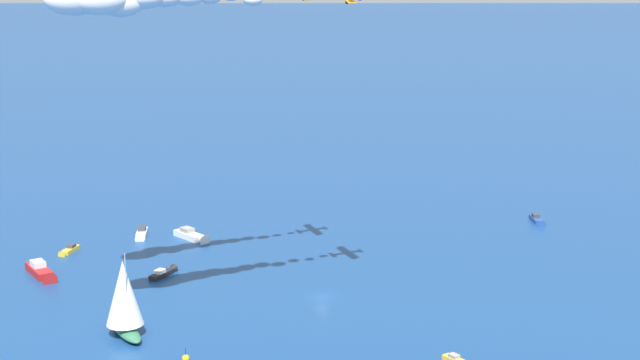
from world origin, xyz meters
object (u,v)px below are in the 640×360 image
Objects in this scene: motorboat_offshore at (69,251)px; motorboat_outer_ring_a at (141,234)px; marker_buoy at (186,358)px; motorboat_mid_cluster at (42,272)px; sailboat_far_port at (124,297)px; motorboat_ahead at (537,220)px; motorboat_outer_ring_c at (164,273)px; motorboat_trailing at (193,236)px.

motorboat_outer_ring_a is (6.58, 15.26, 0.12)m from motorboat_offshore.
motorboat_offshore is 60.35m from marker_buoy.
sailboat_far_port is at bearing -28.97° from motorboat_mid_cluster.
marker_buoy reaches higher than motorboat_offshore.
marker_buoy is at bearing -18.39° from sailboat_far_port.
motorboat_ahead is 84.85m from motorboat_outer_ring_a.
motorboat_outer_ring_a is 65.92m from marker_buoy.
motorboat_trailing is at bearing 108.90° from motorboat_outer_ring_c.
motorboat_outer_ring_a is at bearing 122.07° from sailboat_far_port.
motorboat_ahead is (78.38, 60.48, 0.08)m from motorboat_offshore.
motorboat_outer_ring_a is at bearing 130.15° from marker_buoy.
sailboat_far_port is 29.33m from motorboat_outer_ring_c.
motorboat_ahead reaches higher than motorboat_outer_ring_c.
sailboat_far_port reaches higher than motorboat_offshore.
motorboat_mid_cluster is (-30.40, 16.83, -5.35)m from sailboat_far_port.
marker_buoy is (13.81, -4.59, -5.80)m from sailboat_far_port.
sailboat_far_port is 35.16m from motorboat_mid_cluster.
motorboat_outer_ring_c is at bearing -129.87° from motorboat_ahead.
motorboat_ahead is at bearing 50.13° from motorboat_outer_ring_c.
sailboat_far_port is at bearing -68.51° from motorboat_outer_ring_c.
motorboat_trailing is at bearing 46.16° from motorboat_offshore.
motorboat_mid_cluster reaches higher than motorboat_outer_ring_a.
motorboat_outer_ring_c reaches higher than motorboat_offshore.
marker_buoy is at bearing -107.04° from motorboat_ahead.
motorboat_ahead is at bearing 64.66° from sailboat_far_port.
marker_buoy is at bearing -49.85° from motorboat_outer_ring_a.
motorboat_trailing is 34.05m from motorboat_mid_cluster.
marker_buoy is at bearing -52.18° from motorboat_outer_ring_c.
marker_buoy reaches higher than motorboat_outer_ring_a.
motorboat_offshore is 0.64× the size of motorboat_trailing.
sailboat_far_port is at bearing -57.93° from motorboat_outer_ring_a.
motorboat_offshore is at bearing 139.12° from sailboat_far_port.
motorboat_mid_cluster reaches higher than motorboat_outer_ring_c.
motorboat_ahead is 1.04× the size of motorboat_outer_ring_c.
motorboat_ahead is 104.43m from motorboat_mid_cluster.
sailboat_far_port reaches higher than motorboat_mid_cluster.
motorboat_outer_ring_c is (19.85, 9.95, -0.31)m from motorboat_mid_cluster.
motorboat_outer_ring_a is 3.65× the size of marker_buoy.
motorboat_mid_cluster is 1.53× the size of motorboat_outer_ring_c.
motorboat_outer_ring_c is at bearing 26.62° from motorboat_mid_cluster.
motorboat_outer_ring_c is at bearing 111.49° from sailboat_far_port.
motorboat_outer_ring_a reaches higher than motorboat_ahead.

